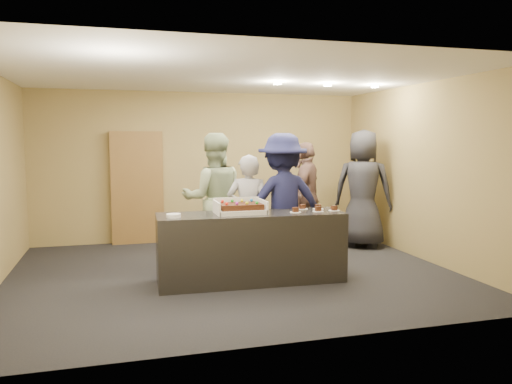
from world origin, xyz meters
TOP-DOWN VIEW (x-y plane):
  - room at (0.00, 0.00)m, footprint 6.04×6.00m
  - serving_counter at (0.13, -0.49)m, footprint 2.42×0.79m
  - storage_cabinet at (-1.18, 2.41)m, footprint 0.90×0.15m
  - cake_box at (-0.02, -0.46)m, footprint 0.63×0.44m
  - sheet_cake at (-0.02, -0.49)m, footprint 0.54×0.37m
  - plate_stack at (-0.87, -0.58)m, footprint 0.18×0.18m
  - slice_a at (0.70, -0.59)m, footprint 0.15×0.15m
  - slice_b at (0.89, -0.33)m, footprint 0.15×0.15m
  - slice_c at (1.01, -0.59)m, footprint 0.15×0.15m
  - slice_d at (1.10, -0.39)m, footprint 0.15×0.15m
  - slice_e at (1.25, -0.58)m, footprint 0.15×0.15m
  - person_server_grey at (0.22, -0.00)m, footprint 0.70×0.57m
  - person_sage_man at (-0.15, 0.62)m, footprint 1.00×0.82m
  - person_navy_man at (0.71, -0.02)m, footprint 1.27×0.76m
  - person_brown_extra at (1.49, 1.05)m, footprint 0.98×1.11m
  - person_dark_suit at (2.52, 1.05)m, footprint 1.17×1.08m
  - ceiling_spotlights at (1.60, 0.50)m, footprint 1.72×0.12m

SIDE VIEW (x-z plane):
  - serving_counter at x=0.13m, z-range 0.00..0.90m
  - person_server_grey at x=0.22m, z-range 0.00..1.64m
  - person_brown_extra at x=1.49m, z-range 0.00..1.80m
  - plate_stack at x=-0.87m, z-range 0.90..0.94m
  - slice_a at x=0.70m, z-range 0.89..0.96m
  - slice_b at x=0.89m, z-range 0.89..0.96m
  - slice_c at x=1.01m, z-range 0.89..0.96m
  - slice_d at x=1.10m, z-range 0.89..0.96m
  - slice_e at x=1.25m, z-range 0.89..0.96m
  - cake_box at x=-0.02m, z-range 0.85..1.04m
  - person_navy_man at x=0.71m, z-range 0.00..1.93m
  - person_sage_man at x=-0.15m, z-range 0.00..1.94m
  - storage_cabinet at x=-1.18m, z-range 0.00..1.99m
  - sheet_cake at x=-0.02m, z-range 0.94..1.05m
  - person_dark_suit at x=2.52m, z-range 0.00..2.01m
  - room at x=0.00m, z-range 0.00..2.70m
  - ceiling_spotlights at x=1.60m, z-range 2.66..2.69m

